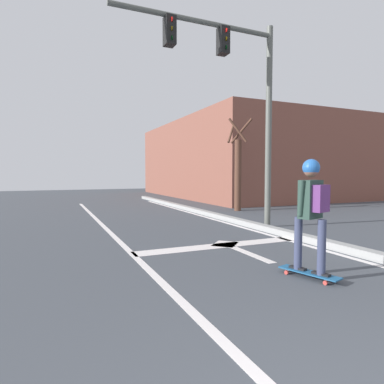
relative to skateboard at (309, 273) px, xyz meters
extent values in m
cube|color=silver|center=(-1.92, 2.69, -0.07)|extent=(0.12, 20.00, 0.01)
cube|color=silver|center=(1.43, 2.69, -0.07)|extent=(0.12, 20.00, 0.01)
cube|color=silver|center=(-0.17, 2.25, -0.07)|extent=(3.49, 0.40, 0.01)
cube|color=silver|center=(0.01, 1.49, -0.07)|extent=(0.16, 1.40, 0.01)
cube|color=silver|center=(0.01, 2.34, -0.07)|extent=(0.71, 0.71, 0.01)
cube|color=#989998|center=(1.68, 2.69, 0.00)|extent=(0.24, 24.00, 0.14)
cube|color=#1D5789|center=(0.00, 0.00, 0.01)|extent=(0.44, 0.88, 0.02)
cube|color=#B2B2B7|center=(-0.08, 0.28, -0.01)|extent=(0.18, 0.10, 0.01)
cylinder|color=#D2423A|center=(-0.18, 0.25, -0.04)|extent=(0.04, 0.06, 0.05)
cylinder|color=#D2423A|center=(0.01, 0.31, -0.04)|extent=(0.04, 0.06, 0.05)
cube|color=#B2B2B7|center=(0.08, -0.28, -0.01)|extent=(0.18, 0.10, 0.01)
cylinder|color=#D2423A|center=(-0.01, -0.31, -0.04)|extent=(0.04, 0.06, 0.05)
cylinder|color=#D2423A|center=(0.18, -0.25, -0.04)|extent=(0.04, 0.06, 0.05)
cylinder|color=#39405E|center=(-0.05, 0.17, 0.38)|extent=(0.11, 0.11, 0.74)
cube|color=black|center=(-0.05, 0.17, 0.03)|extent=(0.15, 0.26, 0.03)
cylinder|color=#39405E|center=(0.05, -0.17, 0.38)|extent=(0.11, 0.11, 0.74)
cube|color=black|center=(0.05, -0.17, 0.03)|extent=(0.15, 0.26, 0.03)
cube|color=#2A4239|center=(0.00, 0.00, 1.02)|extent=(0.38, 0.27, 0.52)
cylinder|color=#2A4239|center=(-0.18, -0.02, 1.04)|extent=(0.07, 0.10, 0.48)
cylinder|color=#2A4239|center=(0.17, 0.08, 1.04)|extent=(0.07, 0.10, 0.48)
sphere|color=#90614E|center=(0.00, 0.00, 1.42)|extent=(0.21, 0.21, 0.21)
sphere|color=#2762B4|center=(0.00, 0.00, 1.45)|extent=(0.23, 0.23, 0.23)
cube|color=#5F2F70|center=(0.04, -0.13, 1.04)|extent=(0.29, 0.21, 0.36)
cylinder|color=#5C5F59|center=(2.09, 3.75, 2.55)|extent=(0.16, 0.16, 5.24)
cylinder|color=#5C5F59|center=(0.02, 3.75, 4.93)|extent=(4.14, 0.12, 0.12)
cube|color=black|center=(0.71, 3.75, 4.58)|extent=(0.24, 0.28, 0.64)
cylinder|color=red|center=(0.71, 3.60, 4.78)|extent=(0.02, 0.10, 0.10)
cylinder|color=#3C3106|center=(0.71, 3.60, 4.58)|extent=(0.02, 0.10, 0.10)
cylinder|color=black|center=(0.71, 3.60, 4.38)|extent=(0.02, 0.10, 0.10)
cube|color=black|center=(-0.67, 3.75, 4.58)|extent=(0.24, 0.28, 0.64)
cylinder|color=red|center=(-0.67, 3.60, 4.78)|extent=(0.02, 0.10, 0.10)
cylinder|color=#3C3106|center=(-0.67, 3.60, 4.58)|extent=(0.02, 0.10, 0.10)
cylinder|color=black|center=(-0.67, 3.60, 4.38)|extent=(0.02, 0.10, 0.10)
cylinder|color=brown|center=(3.38, 7.34, 1.28)|extent=(0.26, 0.26, 2.71)
cylinder|color=brown|center=(3.63, 7.51, 3.00)|extent=(0.58, 0.80, 0.94)
cylinder|color=brown|center=(3.20, 7.58, 2.88)|extent=(0.48, 0.38, 0.72)
cylinder|color=brown|center=(3.21, 7.09, 2.96)|extent=(0.63, 0.48, 0.92)
cube|color=brown|center=(10.02, 14.62, 2.19)|extent=(12.88, 13.04, 4.52)
camera|label=1|loc=(-3.25, -3.40, 1.37)|focal=30.56mm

